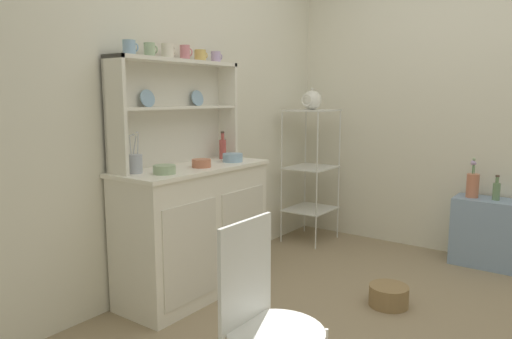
{
  "coord_description": "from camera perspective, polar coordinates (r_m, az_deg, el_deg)",
  "views": [
    {
      "loc": [
        -2.45,
        -0.73,
        1.3
      ],
      "look_at": [
        0.09,
        1.12,
        0.81
      ],
      "focal_mm": 33.17,
      "sensor_mm": 36.0,
      "label": 1
    }
  ],
  "objects": [
    {
      "name": "hutch_shelf_unit",
      "position": [
        3.15,
        -9.93,
        7.8
      ],
      "size": [
        1.01,
        0.18,
        0.68
      ],
      "color": "silver",
      "rests_on": "hutch_cabinet"
    },
    {
      "name": "cup_sage_1",
      "position": [
        2.98,
        -12.7,
        13.9
      ],
      "size": [
        0.08,
        0.07,
        0.08
      ],
      "color": "#9EB78E",
      "rests_on": "hutch_shelf_unit"
    },
    {
      "name": "hutch_cabinet",
      "position": [
        3.16,
        -7.45,
        -7.07
      ],
      "size": [
        1.09,
        0.45,
        0.85
      ],
      "color": "white",
      "rests_on": "ground"
    },
    {
      "name": "bowl_floral_medium",
      "position": [
        3.02,
        -6.6,
        0.76
      ],
      "size": [
        0.12,
        0.12,
        0.05
      ],
      "primitive_type": "cylinder",
      "color": "#C67556",
      "rests_on": "hutch_cabinet"
    },
    {
      "name": "jam_bottle",
      "position": [
        3.41,
        -4.04,
        2.6
      ],
      "size": [
        0.05,
        0.05,
        0.2
      ],
      "color": "#B74C47",
      "rests_on": "hutch_cabinet"
    },
    {
      "name": "cup_sky_0",
      "position": [
        2.89,
        -15.03,
        14.01
      ],
      "size": [
        0.09,
        0.07,
        0.08
      ],
      "color": "#8EB2D1",
      "rests_on": "hutch_shelf_unit"
    },
    {
      "name": "porcelain_teapot",
      "position": [
        4.21,
        6.75,
        8.32
      ],
      "size": [
        0.26,
        0.17,
        0.19
      ],
      "color": "white",
      "rests_on": "bakers_rack"
    },
    {
      "name": "cup_cream_2",
      "position": [
        3.08,
        -10.61,
        13.86
      ],
      "size": [
        0.09,
        0.08,
        0.09
      ],
      "color": "silver",
      "rests_on": "hutch_shelf_unit"
    },
    {
      "name": "side_shelf_blue",
      "position": [
        4.08,
        26.01,
        -6.83
      ],
      "size": [
        0.28,
        0.48,
        0.52
      ],
      "primitive_type": "cube",
      "color": "#849EBC",
      "rests_on": "ground"
    },
    {
      "name": "cup_gold_4",
      "position": [
        3.29,
        -6.73,
        13.49
      ],
      "size": [
        0.09,
        0.08,
        0.08
      ],
      "color": "#DBB760",
      "rests_on": "hutch_shelf_unit"
    },
    {
      "name": "cup_lilac_5",
      "position": [
        3.41,
        -4.86,
        13.36
      ],
      "size": [
        0.08,
        0.07,
        0.08
      ],
      "color": "#B79ECC",
      "rests_on": "hutch_shelf_unit"
    },
    {
      "name": "floor_basket",
      "position": [
        3.17,
        15.71,
        -14.44
      ],
      "size": [
        0.24,
        0.24,
        0.13
      ],
      "primitive_type": "cylinder",
      "color": "#93754C",
      "rests_on": "ground"
    },
    {
      "name": "flower_vase",
      "position": [
        4.02,
        24.67,
        -1.64
      ],
      "size": [
        0.09,
        0.09,
        0.31
      ],
      "color": "#C67556",
      "rests_on": "side_shelf_blue"
    },
    {
      "name": "bowl_cream_small",
      "position": [
        3.25,
        -2.83,
        1.44
      ],
      "size": [
        0.14,
        0.14,
        0.06
      ],
      "primitive_type": "cylinder",
      "color": "#8EB2D1",
      "rests_on": "hutch_cabinet"
    },
    {
      "name": "bakers_rack",
      "position": [
        4.25,
        6.63,
        0.97
      ],
      "size": [
        0.44,
        0.37,
        1.18
      ],
      "color": "silver",
      "rests_on": "ground"
    },
    {
      "name": "bowl_mixing_large",
      "position": [
        2.8,
        -10.99,
        0.01
      ],
      "size": [
        0.13,
        0.13,
        0.05
      ],
      "primitive_type": "cylinder",
      "color": "#9EB78E",
      "rests_on": "hutch_cabinet"
    },
    {
      "name": "wire_chair",
      "position": [
        1.81,
        0.85,
        -16.74
      ],
      "size": [
        0.36,
        0.36,
        0.85
      ],
      "rotation": [
        0.0,
        0.0,
        0.07
      ],
      "color": "white",
      "rests_on": "ground"
    },
    {
      "name": "ground_plane",
      "position": [
        2.87,
        18.22,
        -18.55
      ],
      "size": [
        3.84,
        3.84,
        0.0
      ],
      "primitive_type": "plane",
      "color": "#998466",
      "rests_on": "ground"
    },
    {
      "name": "utensil_jar",
      "position": [
        2.85,
        -14.33,
        0.76
      ],
      "size": [
        0.08,
        0.08,
        0.24
      ],
      "color": "#B2B7C6",
      "rests_on": "hutch_cabinet"
    },
    {
      "name": "wall_right",
      "position": [
        4.14,
        26.05,
        7.26
      ],
      "size": [
        0.05,
        3.84,
        2.5
      ],
      "primitive_type": "cube",
      "color": "silver",
      "rests_on": "ground"
    },
    {
      "name": "cup_rose_3",
      "position": [
        3.19,
        -8.54,
        13.77
      ],
      "size": [
        0.08,
        0.06,
        0.09
      ],
      "color": "#D17A84",
      "rests_on": "hutch_shelf_unit"
    },
    {
      "name": "oil_bottle",
      "position": [
        4.0,
        27.01,
        -2.26
      ],
      "size": [
        0.05,
        0.05,
        0.19
      ],
      "color": "#6B8C60",
      "rests_on": "side_shelf_blue"
    },
    {
      "name": "wall_back",
      "position": [
        3.4,
        -7.93,
        7.91
      ],
      "size": [
        3.84,
        0.05,
        2.5
      ],
      "primitive_type": "cube",
      "color": "silver",
      "rests_on": "ground"
    }
  ]
}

